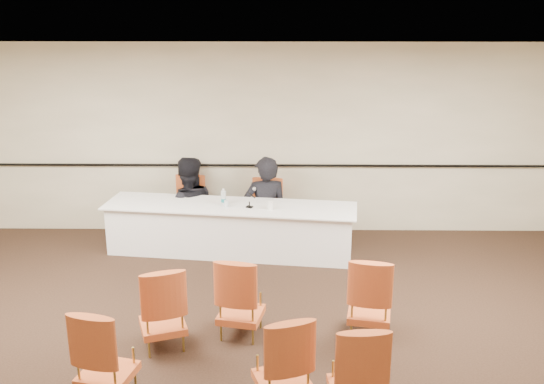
{
  "coord_description": "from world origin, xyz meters",
  "views": [
    {
      "loc": [
        0.31,
        -5.3,
        3.54
      ],
      "look_at": [
        0.21,
        2.6,
        1.08
      ],
      "focal_mm": 40.0,
      "sensor_mm": 36.0,
      "label": 1
    }
  ],
  "objects": [
    {
      "name": "floor",
      "position": [
        0.0,
        0.0,
        0.0
      ],
      "size": [
        10.0,
        10.0,
        0.0
      ],
      "primitive_type": "plane",
      "color": "black",
      "rests_on": "ground"
    },
    {
      "name": "aud_chair_back_left",
      "position": [
        -1.28,
        -0.44,
        0.47
      ],
      "size": [
        0.61,
        0.61,
        0.95
      ],
      "primitive_type": null,
      "rotation": [
        0.0,
        0.0,
        -0.24
      ],
      "color": "#D26225",
      "rests_on": "ground"
    },
    {
      "name": "water_bottle",
      "position": [
        -0.5,
        3.08,
        0.86
      ],
      "size": [
        0.07,
        0.07,
        0.24
      ],
      "primitive_type": null,
      "rotation": [
        0.0,
        0.0,
        -0.01
      ],
      "color": "#187C85",
      "rests_on": "panel_table"
    },
    {
      "name": "panelist_second",
      "position": [
        -1.13,
        3.7,
        0.36
      ],
      "size": [
        1.03,
        0.88,
        1.87
      ],
      "primitive_type": "imported",
      "rotation": [
        0.0,
        0.0,
        3.35
      ],
      "color": "black",
      "rests_on": "ground"
    },
    {
      "name": "panelist_main_chair",
      "position": [
        0.1,
        3.54,
        0.47
      ],
      "size": [
        0.56,
        0.56,
        0.95
      ],
      "primitive_type": null,
      "rotation": [
        0.0,
        0.0,
        -0.13
      ],
      "color": "#D26225",
      "rests_on": "ground"
    },
    {
      "name": "microphone",
      "position": [
        -0.12,
        2.95,
        0.87
      ],
      "size": [
        0.17,
        0.22,
        0.27
      ],
      "primitive_type": null,
      "rotation": [
        0.0,
        0.0,
        -0.46
      ],
      "color": "black",
      "rests_on": "panel_table"
    },
    {
      "name": "aud_chair_front_right",
      "position": [
        1.31,
        0.73,
        0.47
      ],
      "size": [
        0.59,
        0.59,
        0.95
      ],
      "primitive_type": null,
      "rotation": [
        0.0,
        0.0,
        -0.19
      ],
      "color": "#D26225",
      "rests_on": "ground"
    },
    {
      "name": "drinking_glass",
      "position": [
        -0.45,
        2.97,
        0.79
      ],
      "size": [
        0.07,
        0.07,
        0.1
      ],
      "primitive_type": "cylinder",
      "rotation": [
        0.0,
        0.0,
        0.11
      ],
      "color": "silver",
      "rests_on": "panel_table"
    },
    {
      "name": "papers",
      "position": [
        0.14,
        2.99,
        0.74
      ],
      "size": [
        0.32,
        0.25,
        0.0
      ],
      "primitive_type": "cube",
      "rotation": [
        0.0,
        0.0,
        0.1
      ],
      "color": "white",
      "rests_on": "panel_table"
    },
    {
      "name": "wall_back",
      "position": [
        0.0,
        4.0,
        1.5
      ],
      "size": [
        10.0,
        0.04,
        3.0
      ],
      "primitive_type": "cube",
      "color": "#BEB595",
      "rests_on": "ground"
    },
    {
      "name": "aud_chair_back_mid",
      "position": [
        0.34,
        -0.54,
        0.47
      ],
      "size": [
        0.64,
        0.64,
        0.95
      ],
      "primitive_type": null,
      "rotation": [
        0.0,
        0.0,
        0.33
      ],
      "color": "#D26225",
      "rests_on": "ground"
    },
    {
      "name": "panelist_main",
      "position": [
        0.1,
        3.54,
        0.39
      ],
      "size": [
        0.75,
        0.55,
        1.9
      ],
      "primitive_type": "imported",
      "rotation": [
        0.0,
        0.0,
        3.29
      ],
      "color": "black",
      "rests_on": "ground"
    },
    {
      "name": "wall_rail",
      "position": [
        0.0,
        3.96,
        1.1
      ],
      "size": [
        9.8,
        0.04,
        0.03
      ],
      "primitive_type": "cube",
      "color": "black",
      "rests_on": "wall_back"
    },
    {
      "name": "panelist_second_chair",
      "position": [
        -1.13,
        3.7,
        0.47
      ],
      "size": [
        0.56,
        0.56,
        0.95
      ],
      "primitive_type": null,
      "rotation": [
        0.0,
        0.0,
        -0.13
      ],
      "color": "#D26225",
      "rests_on": "ground"
    },
    {
      "name": "panel_table",
      "position": [
        -0.41,
        3.05,
        0.37
      ],
      "size": [
        3.75,
        1.31,
        0.74
      ],
      "primitive_type": null,
      "rotation": [
        0.0,
        0.0,
        -0.13
      ],
      "color": "white",
      "rests_on": "ground"
    },
    {
      "name": "aud_chair_back_right",
      "position": [
        1.0,
        -0.67,
        0.47
      ],
      "size": [
        0.54,
        0.54,
        0.95
      ],
      "primitive_type": null,
      "rotation": [
        0.0,
        0.0,
        0.09
      ],
      "color": "#D26225",
      "rests_on": "ground"
    },
    {
      "name": "aud_chair_front_left",
      "position": [
        -0.93,
        0.45,
        0.47
      ],
      "size": [
        0.64,
        0.64,
        0.95
      ],
      "primitive_type": null,
      "rotation": [
        0.0,
        0.0,
        0.33
      ],
      "color": "#D26225",
      "rests_on": "ground"
    },
    {
      "name": "ceiling",
      "position": [
        0.0,
        0.0,
        3.0
      ],
      "size": [
        10.0,
        10.0,
        0.0
      ],
      "primitive_type": "plane",
      "rotation": [
        3.14,
        0.0,
        0.0
      ],
      "color": "white",
      "rests_on": "ground"
    },
    {
      "name": "aud_chair_front_mid",
      "position": [
        -0.11,
        0.7,
        0.47
      ],
      "size": [
        0.59,
        0.59,
        0.95
      ],
      "primitive_type": null,
      "rotation": [
        0.0,
        0.0,
        -0.2
      ],
      "color": "#D26225",
      "rests_on": "ground"
    },
    {
      "name": "coffee_cup",
      "position": [
        0.18,
        2.86,
        0.8
      ],
      "size": [
        0.11,
        0.11,
        0.13
      ],
      "primitive_type": "cylinder",
      "rotation": [
        0.0,
        0.0,
        -0.46
      ],
      "color": "white",
      "rests_on": "panel_table"
    }
  ]
}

